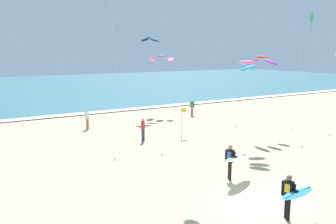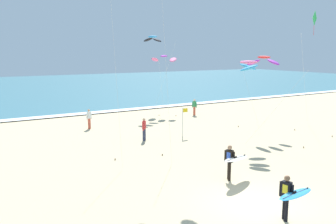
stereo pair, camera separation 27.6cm
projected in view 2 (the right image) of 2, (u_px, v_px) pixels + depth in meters
name	position (u px, v px, depth m)	size (l,w,h in m)	color
ground_plane	(256.00, 204.00, 13.87)	(160.00, 160.00, 0.00)	#D1BA8E
ocean_water	(33.00, 87.00, 59.30)	(160.00, 60.00, 0.08)	teal
shoreline_foam	(84.00, 113.00, 33.99)	(160.00, 1.38, 0.01)	white
surfer_lead	(290.00, 194.00, 12.29)	(2.15, 1.09, 1.71)	black
surfer_trailing	(233.00, 159.00, 16.29)	(2.12, 1.28, 1.71)	black
kite_arc_cobalt_near	(153.00, 39.00, 33.08)	(2.49, 3.24, 7.61)	black
kite_diamond_emerald_low	(314.00, 22.00, 28.19)	(3.79, 1.63, 9.38)	green
kite_arc_scarlet_distant	(264.00, 61.00, 25.12)	(2.46, 3.17, 5.79)	purple
kite_arc_violet_close	(164.00, 59.00, 33.97)	(2.61, 2.61, 5.76)	pink
kite_arc_rose_outer	(249.00, 66.00, 21.79)	(3.98, 3.66, 5.53)	#2D99DB
bystander_red_top	(144.00, 129.00, 23.72)	(0.37, 0.39, 1.59)	#2D334C
bystander_green_top	(194.00, 107.00, 33.31)	(0.31, 0.45, 1.59)	#D8593F
bystander_white_top	(89.00, 119.00, 27.44)	(0.47, 0.28, 1.59)	#D8593F
lifeguard_flag	(183.00, 119.00, 24.93)	(0.45, 0.05, 2.10)	silver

